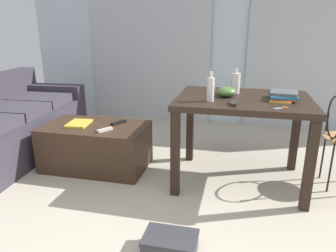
# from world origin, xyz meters

# --- Properties ---
(ground_plane) EXTENTS (8.30, 8.30, 0.00)m
(ground_plane) POSITION_xyz_m (0.00, 1.33, 0.00)
(ground_plane) COLOR #B2A893
(wall_back) EXTENTS (5.87, 0.10, 2.47)m
(wall_back) POSITION_xyz_m (0.00, 3.46, 1.24)
(wall_back) COLOR silver
(wall_back) RESTS_ON ground
(curtains) EXTENTS (4.01, 0.03, 2.22)m
(curtains) POSITION_xyz_m (0.00, 3.37, 1.11)
(curtains) COLOR #B2B7BC
(curtains) RESTS_ON ground
(couch) EXTENTS (0.99, 1.98, 0.83)m
(couch) POSITION_xyz_m (-2.28, 1.68, 0.32)
(couch) COLOR #38333D
(couch) RESTS_ON ground
(coffee_table) EXTENTS (1.00, 0.60, 0.44)m
(coffee_table) POSITION_xyz_m (-1.17, 1.57, 0.22)
(coffee_table) COLOR #382619
(coffee_table) RESTS_ON ground
(craft_table) EXTENTS (1.13, 0.85, 0.78)m
(craft_table) POSITION_xyz_m (0.23, 1.58, 0.67)
(craft_table) COLOR black
(craft_table) RESTS_ON ground
(bottle_near) EXTENTS (0.06, 0.06, 0.24)m
(bottle_near) POSITION_xyz_m (-0.04, 1.38, 0.88)
(bottle_near) COLOR beige
(bottle_near) RESTS_ON craft_table
(bottle_far) EXTENTS (0.08, 0.08, 0.22)m
(bottle_far) POSITION_xyz_m (0.15, 1.75, 0.88)
(bottle_far) COLOR beige
(bottle_far) RESTS_ON craft_table
(bowl) EXTENTS (0.16, 0.16, 0.09)m
(bowl) POSITION_xyz_m (0.08, 1.59, 0.83)
(bowl) COLOR #477033
(bowl) RESTS_ON craft_table
(book_stack) EXTENTS (0.24, 0.32, 0.07)m
(book_stack) POSITION_xyz_m (0.54, 1.58, 0.82)
(book_stack) COLOR gold
(book_stack) RESTS_ON craft_table
(tv_remote_on_table) EXTENTS (0.05, 0.14, 0.02)m
(tv_remote_on_table) POSITION_xyz_m (0.15, 1.31, 0.80)
(tv_remote_on_table) COLOR #232326
(tv_remote_on_table) RESTS_ON craft_table
(scissors) EXTENTS (0.11, 0.10, 0.00)m
(scissors) POSITION_xyz_m (0.51, 1.29, 0.79)
(scissors) COLOR #9EA0A5
(scissors) RESTS_ON craft_table
(tv_remote_primary) EXTENTS (0.12, 0.15, 0.02)m
(tv_remote_primary) POSITION_xyz_m (-1.00, 1.43, 0.45)
(tv_remote_primary) COLOR #B7B7B2
(tv_remote_primary) RESTS_ON coffee_table
(tv_remote_secondary) EXTENTS (0.12, 0.17, 0.02)m
(tv_remote_secondary) POSITION_xyz_m (-0.96, 1.68, 0.45)
(tv_remote_secondary) COLOR black
(tv_remote_secondary) RESTS_ON coffee_table
(magazine) EXTENTS (0.22, 0.28, 0.02)m
(magazine) POSITION_xyz_m (-1.33, 1.56, 0.45)
(magazine) COLOR gold
(magazine) RESTS_ON coffee_table
(shoebox) EXTENTS (0.34, 0.23, 0.13)m
(shoebox) POSITION_xyz_m (-0.16, 0.48, 0.06)
(shoebox) COLOR #38383D
(shoebox) RESTS_ON ground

